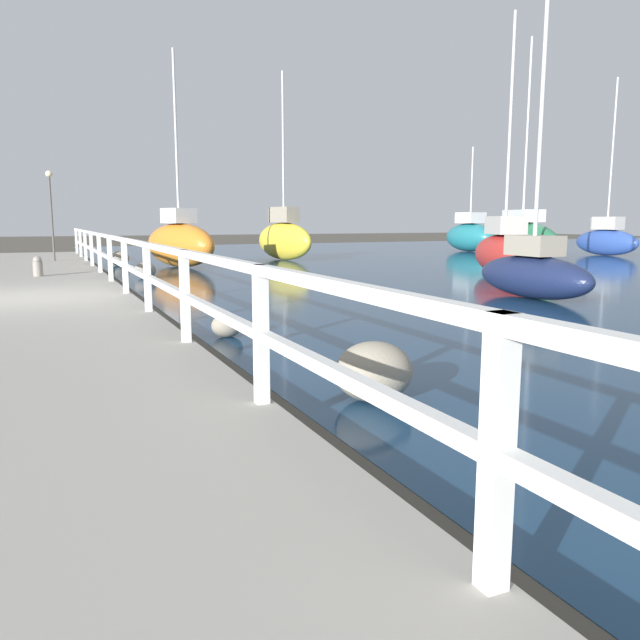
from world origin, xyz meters
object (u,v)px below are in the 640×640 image
Objects in this scene: sailboat_blue at (606,239)px; sailboat_teal at (470,235)px; dock_lamp at (50,199)px; sailboat_red at (504,252)px; sailboat_navy at (533,271)px; sailboat_yellow at (284,238)px; sailboat_orange at (180,243)px; sailboat_green at (522,240)px; mooring_bollard at (38,266)px.

sailboat_teal is at bearing 122.74° from sailboat_blue.
dock_lamp is 15.21m from sailboat_red.
sailboat_navy is at bearing -141.73° from sailboat_blue.
sailboat_yellow is (-0.11, 14.55, 0.34)m from sailboat_navy.
sailboat_teal is (11.57, 17.18, 0.28)m from sailboat_navy.
sailboat_blue reaches higher than sailboat_teal.
sailboat_green is at bearing -33.28° from sailboat_orange.
sailboat_navy reaches higher than mooring_bollard.
sailboat_teal is at bearing 1.68° from sailboat_yellow.
mooring_bollard is 0.07× the size of sailboat_orange.
sailboat_blue is at bearing -60.55° from sailboat_teal.
sailboat_green is 7.61m from sailboat_blue.
sailboat_navy is at bearing -113.11° from sailboat_green.
sailboat_teal is (21.21, 10.05, 0.35)m from mooring_bollard.
sailboat_navy is at bearing -55.92° from dock_lamp.
sailboat_orange is at bearing -165.52° from sailboat_yellow.
sailboat_orange is at bearing -165.40° from sailboat_teal.
dock_lamp is 0.57× the size of sailboat_teal.
dock_lamp is at bearing -171.87° from sailboat_teal.
sailboat_blue is at bearing -4.85° from dock_lamp.
sailboat_red is 1.37× the size of sailboat_teal.
sailboat_yellow is at bearing 169.55° from sailboat_blue.
sailboat_blue is (15.22, -3.14, -0.15)m from sailboat_yellow.
dock_lamp is at bearing 126.67° from sailboat_navy.
dock_lamp is 0.41× the size of sailboat_navy.
sailboat_blue is (24.22, -2.06, -1.62)m from dock_lamp.
sailboat_navy is 1.37× the size of sailboat_teal.
sailboat_yellow is at bearing 127.09° from sailboat_red.
sailboat_blue reaches higher than sailboat_orange.
mooring_bollard is at bearing -156.71° from sailboat_teal.
sailboat_teal is (20.68, 3.72, -1.53)m from dock_lamp.
sailboat_green is at bearing -45.44° from sailboat_yellow.
mooring_bollard is at bearing -151.99° from sailboat_orange.
sailboat_yellow is at bearing 37.89° from mooring_bollard.
dock_lamp is 9.18m from sailboat_yellow.
dock_lamp is 0.41× the size of sailboat_red.
sailboat_red is 0.88× the size of sailboat_green.
sailboat_blue is (12.04, 6.90, 0.04)m from sailboat_red.
sailboat_navy is 1.00× the size of sailboat_orange.
sailboat_blue is 1.09× the size of sailboat_orange.
sailboat_orange reaches higher than dock_lamp.
sailboat_teal is at bearing 58.63° from sailboat_navy.
sailboat_blue is (15.11, 11.40, 0.19)m from sailboat_navy.
mooring_bollard is 25.12m from sailboat_blue.
sailboat_yellow is at bearing 93.01° from sailboat_navy.
sailboat_red is at bearing -11.65° from mooring_bollard.
mooring_bollard is 0.07× the size of sailboat_yellow.
sailboat_green reaches higher than sailboat_navy.
sailboat_teal is (-3.54, 5.77, 0.09)m from sailboat_blue.
mooring_bollard is 6.92m from sailboat_orange.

